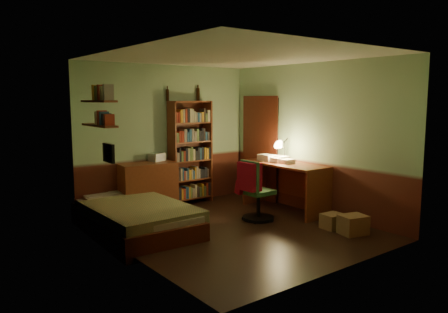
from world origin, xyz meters
TOP-DOWN VIEW (x-y plane):
  - floor at (0.00, 0.00)m, footprint 3.50×4.00m
  - ceiling at (0.00, 0.00)m, footprint 3.50×4.00m
  - wall_back at (0.00, 2.01)m, footprint 3.50×0.02m
  - wall_left at (-1.76, 0.00)m, footprint 0.02×4.00m
  - wall_right at (1.76, 0.00)m, footprint 0.02×4.00m
  - wall_front at (0.00, -2.01)m, footprint 3.50×0.02m
  - doorway at (1.72, 1.30)m, footprint 0.06×0.90m
  - door_trim at (1.69, 1.30)m, footprint 0.02×0.98m
  - bed at (-1.19, 0.97)m, footprint 1.33×2.35m
  - dresser at (-0.54, 1.76)m, footprint 1.02×0.58m
  - mini_stereo at (-0.28, 1.89)m, footprint 0.31×0.28m
  - bookshelf at (0.42, 1.85)m, footprint 0.85×0.33m
  - bottle_left at (0.01, 1.96)m, footprint 0.07×0.07m
  - bottle_right at (0.68, 1.96)m, footprint 0.08×0.08m
  - desk at (1.44, 0.34)m, footprint 0.67×1.60m
  - paper_stack at (1.49, 0.50)m, footprint 0.22×0.29m
  - desk_lamp at (1.59, 0.51)m, footprint 0.18×0.18m
  - office_chair at (0.65, 0.17)m, footprint 0.46×0.40m
  - red_jacket at (0.76, 0.10)m, footprint 0.30×0.42m
  - wall_shelf_lower at (-1.64, 1.10)m, footprint 0.20×0.90m
  - wall_shelf_upper at (-1.64, 1.10)m, footprint 0.20×0.90m
  - framed_picture at (-1.72, 0.60)m, footprint 0.04×0.32m
  - cardboard_box_a at (1.25, -1.26)m, footprint 0.44×0.39m
  - cardboard_box_b at (1.24, -0.89)m, footprint 0.34×0.29m

SIDE VIEW (x-z plane):
  - floor at x=0.00m, z-range -0.02..0.00m
  - cardboard_box_b at x=1.24m, z-range 0.00..0.23m
  - cardboard_box_a at x=1.25m, z-range 0.00..0.28m
  - bed at x=-1.19m, z-range 0.00..0.68m
  - desk at x=1.44m, z-range 0.00..0.86m
  - dresser at x=-0.54m, z-range 0.00..0.87m
  - office_chair at x=0.65m, z-range 0.00..0.90m
  - paper_stack at x=1.49m, z-range 0.86..0.96m
  - mini_stereo at x=-0.28m, z-range 0.87..1.01m
  - bookshelf at x=0.42m, z-range 0.00..1.95m
  - doorway at x=1.72m, z-range 0.00..2.00m
  - door_trim at x=1.69m, z-range -0.04..2.04m
  - red_jacket at x=0.76m, z-range 0.90..1.35m
  - desk_lamp at x=1.59m, z-range 0.86..1.40m
  - framed_picture at x=-1.72m, z-range 1.12..1.38m
  - wall_back at x=0.00m, z-range 0.00..2.60m
  - wall_left at x=-1.76m, z-range 0.00..2.60m
  - wall_right at x=1.76m, z-range 0.00..2.60m
  - wall_front at x=0.00m, z-range 0.00..2.60m
  - wall_shelf_lower at x=-1.64m, z-range 1.59..1.61m
  - wall_shelf_upper at x=-1.64m, z-range 1.94..1.96m
  - bottle_left at x=0.01m, z-range 1.95..2.16m
  - bottle_right at x=0.68m, z-range 1.95..2.19m
  - ceiling at x=0.00m, z-range 2.60..2.62m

